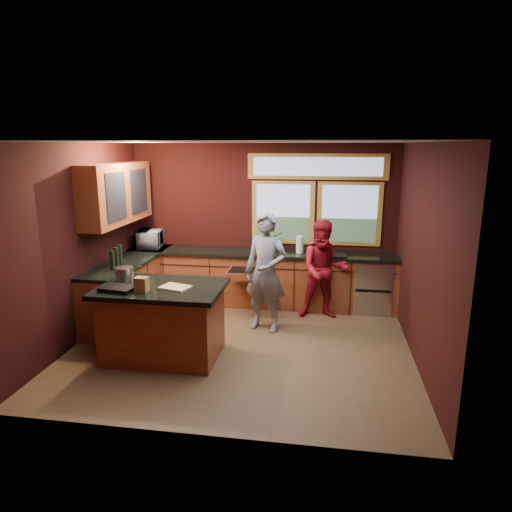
% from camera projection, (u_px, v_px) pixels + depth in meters
% --- Properties ---
extents(floor, '(4.50, 4.50, 0.00)m').
position_uv_depth(floor, '(242.00, 345.00, 6.22)').
color(floor, brown).
rests_on(floor, ground).
extents(room_shell, '(4.52, 4.02, 2.71)m').
position_uv_depth(room_shell, '(202.00, 210.00, 6.20)').
color(room_shell, black).
rests_on(room_shell, ground).
extents(back_counter, '(4.50, 0.64, 0.93)m').
position_uv_depth(back_counter, '(272.00, 279.00, 7.71)').
color(back_counter, '#602A16').
rests_on(back_counter, floor).
extents(left_counter, '(0.64, 2.30, 0.93)m').
position_uv_depth(left_counter, '(131.00, 287.00, 7.22)').
color(left_counter, '#602A16').
rests_on(left_counter, floor).
extents(island, '(1.55, 1.05, 0.95)m').
position_uv_depth(island, '(163.00, 321.00, 5.81)').
color(island, '#602A16').
rests_on(island, floor).
extents(person_grey, '(0.73, 0.58, 1.75)m').
position_uv_depth(person_grey, '(266.00, 272.00, 6.58)').
color(person_grey, slate).
rests_on(person_grey, floor).
extents(person_red, '(0.82, 0.67, 1.56)m').
position_uv_depth(person_red, '(324.00, 270.00, 7.08)').
color(person_red, maroon).
rests_on(person_red, floor).
extents(microwave, '(0.48, 0.62, 0.31)m').
position_uv_depth(microwave, '(150.00, 239.00, 7.89)').
color(microwave, '#999999').
rests_on(microwave, left_counter).
extents(potted_plant, '(0.31, 0.27, 0.34)m').
position_uv_depth(potted_plant, '(275.00, 241.00, 7.60)').
color(potted_plant, '#999999').
rests_on(potted_plant, back_counter).
extents(paper_towel, '(0.12, 0.12, 0.28)m').
position_uv_depth(paper_towel, '(300.00, 244.00, 7.50)').
color(paper_towel, silver).
rests_on(paper_towel, back_counter).
extents(cutting_board, '(0.41, 0.34, 0.02)m').
position_uv_depth(cutting_board, '(175.00, 287.00, 5.62)').
color(cutting_board, tan).
rests_on(cutting_board, island).
extents(stock_pot, '(0.24, 0.24, 0.18)m').
position_uv_depth(stock_pot, '(124.00, 274.00, 5.91)').
color(stock_pot, '#B3B2B7').
rests_on(stock_pot, island).
extents(paper_bag, '(0.16, 0.13, 0.18)m').
position_uv_depth(paper_bag, '(142.00, 284.00, 5.47)').
color(paper_bag, brown).
rests_on(paper_bag, island).
extents(black_tray, '(0.43, 0.33, 0.05)m').
position_uv_depth(black_tray, '(118.00, 288.00, 5.53)').
color(black_tray, black).
rests_on(black_tray, island).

